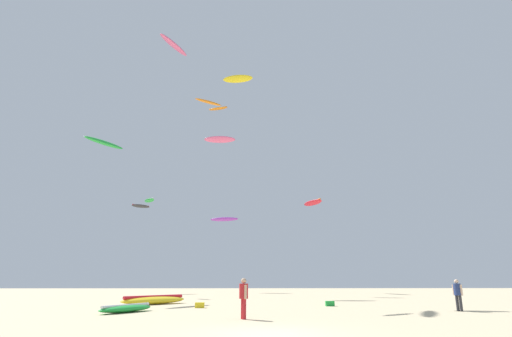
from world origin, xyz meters
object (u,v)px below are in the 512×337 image
at_px(cooler_box, 200,305).
at_px(kite_aloft_4, 208,102).
at_px(person_foreground, 244,295).
at_px(kite_aloft_2, 141,206).
at_px(kite_aloft_9, 238,79).
at_px(kite_aloft_5, 174,45).
at_px(person_midground, 458,292).
at_px(kite_aloft_7, 224,219).
at_px(kite_aloft_3, 220,139).
at_px(kite_aloft_0, 313,203).
at_px(kite_aloft_1, 218,109).
at_px(kite_aloft_8, 149,200).
at_px(kite_aloft_6, 104,143).
at_px(kite_grounded_mid, 126,308).
at_px(gear_bag, 330,304).
at_px(kite_grounded_near, 154,300).

relative_size(cooler_box, kite_aloft_4, 0.23).
height_order(person_foreground, kite_aloft_4, kite_aloft_4).
relative_size(kite_aloft_2, kite_aloft_4, 1.01).
bearing_deg(kite_aloft_9, kite_aloft_5, 170.49).
bearing_deg(cooler_box, person_midground, -11.56).
bearing_deg(kite_aloft_7, kite_aloft_3, -90.23).
bearing_deg(kite_aloft_0, kite_aloft_2, -179.33).
height_order(person_midground, kite_aloft_1, kite_aloft_1).
xyz_separation_m(kite_aloft_8, kite_aloft_9, (9.39, -6.74, 10.79)).
bearing_deg(kite_aloft_9, kite_aloft_1, 100.14).
xyz_separation_m(cooler_box, kite_aloft_6, (-10.32, 9.01, 13.68)).
height_order(kite_aloft_0, kite_aloft_8, kite_aloft_0).
bearing_deg(kite_aloft_7, kite_aloft_9, -83.85).
relative_size(kite_aloft_3, kite_aloft_9, 1.20).
height_order(kite_aloft_2, kite_aloft_8, kite_aloft_2).
relative_size(kite_aloft_4, kite_aloft_9, 0.81).
relative_size(kite_aloft_5, kite_aloft_7, 1.08).
xyz_separation_m(kite_aloft_2, kite_aloft_4, (11.07, -23.07, 4.76)).
height_order(cooler_box, kite_aloft_7, kite_aloft_7).
xyz_separation_m(kite_grounded_mid, gear_bag, (12.02, 4.79, -0.05)).
distance_m(kite_grounded_near, kite_aloft_8, 16.04).
bearing_deg(gear_bag, kite_aloft_7, 107.27).
xyz_separation_m(person_foreground, kite_aloft_2, (-14.19, 34.59, 10.08)).
xyz_separation_m(person_foreground, cooler_box, (-2.78, 7.21, -0.89)).
bearing_deg(person_foreground, cooler_box, -90.19).
distance_m(person_midground, kite_aloft_1, 42.38).
relative_size(kite_aloft_0, kite_aloft_9, 1.49).
distance_m(kite_aloft_2, kite_aloft_8, 12.37).
distance_m(kite_grounded_near, kite_aloft_1, 34.99).
relative_size(kite_grounded_mid, kite_aloft_1, 1.18).
relative_size(kite_grounded_near, kite_grounded_mid, 1.29).
relative_size(kite_grounded_near, kite_aloft_3, 1.28).
xyz_separation_m(kite_aloft_0, kite_aloft_4, (-12.26, -23.34, 4.15)).
bearing_deg(kite_aloft_9, person_foreground, -87.03).
distance_m(kite_aloft_0, kite_aloft_7, 12.45).
bearing_deg(kite_grounded_mid, kite_aloft_1, 85.90).
distance_m(kite_grounded_mid, kite_aloft_3, 27.44).
distance_m(kite_aloft_3, kite_aloft_6, 13.77).
relative_size(person_foreground, kite_aloft_3, 0.50).
height_order(person_foreground, kite_aloft_6, kite_aloft_6).
relative_size(kite_aloft_2, kite_aloft_5, 0.54).
bearing_deg(kite_aloft_2, kite_grounded_mid, -75.76).
relative_size(gear_bag, kite_aloft_2, 0.23).
distance_m(kite_aloft_1, kite_aloft_6, 23.64).
relative_size(person_foreground, kite_aloft_9, 0.60).
bearing_deg(kite_aloft_3, kite_aloft_8, -164.15).
xyz_separation_m(person_foreground, kite_aloft_3, (-3.07, 24.98, 16.28)).
distance_m(kite_aloft_4, kite_aloft_8, 14.80).
relative_size(cooler_box, gear_bag, 1.00).
bearing_deg(kite_grounded_near, gear_bag, -9.31).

